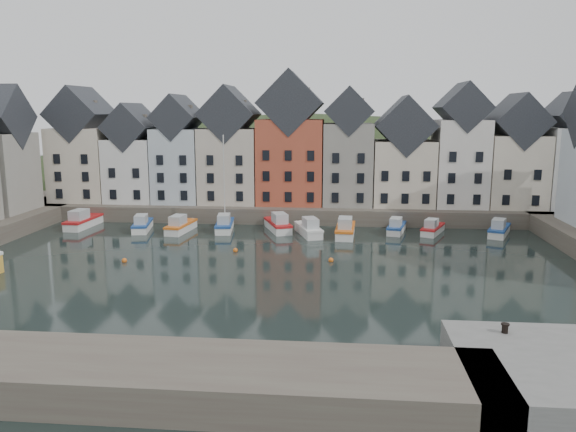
# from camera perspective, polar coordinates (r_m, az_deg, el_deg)

# --- Properties ---
(ground) EXTENTS (260.00, 260.00, 0.00)m
(ground) POSITION_cam_1_polar(r_m,az_deg,el_deg) (50.61, -2.56, -5.99)
(ground) COLOR black
(ground) RESTS_ON ground
(far_quay) EXTENTS (90.00, 16.00, 2.00)m
(far_quay) POSITION_cam_1_polar(r_m,az_deg,el_deg) (79.46, 0.37, 0.90)
(far_quay) COLOR #4F443C
(far_quay) RESTS_ON ground
(near_wall) EXTENTS (50.00, 6.00, 2.00)m
(near_wall) POSITION_cam_1_polar(r_m,az_deg,el_deg) (33.74, -25.77, -14.06)
(near_wall) COLOR #4F443C
(near_wall) RESTS_ON ground
(hillside) EXTENTS (153.60, 70.40, 64.00)m
(hillside) POSITION_cam_1_polar(r_m,az_deg,el_deg) (109.17, 1.55, -6.61)
(hillside) COLOR #21351A
(hillside) RESTS_ON ground
(far_terrace) EXTENTS (72.37, 8.16, 17.78)m
(far_terrace) POSITION_cam_1_polar(r_m,az_deg,el_deg) (76.30, 2.67, 6.45)
(far_terrace) COLOR beige
(far_terrace) RESTS_ON far_quay
(mooring_buoys) EXTENTS (20.50, 5.50, 0.50)m
(mooring_buoys) POSITION_cam_1_polar(r_m,az_deg,el_deg) (56.27, -5.87, -4.15)
(mooring_buoys) COLOR orange
(mooring_buoys) RESTS_ON ground
(boat_a) EXTENTS (2.43, 6.85, 2.60)m
(boat_a) POSITION_cam_1_polar(r_m,az_deg,el_deg) (75.10, -20.13, -0.51)
(boat_a) COLOR silver
(boat_a) RESTS_ON ground
(boat_b) EXTENTS (2.88, 6.13, 2.26)m
(boat_b) POSITION_cam_1_polar(r_m,az_deg,el_deg) (70.99, -14.59, -0.90)
(boat_b) COLOR silver
(boat_b) RESTS_ON ground
(boat_c) EXTENTS (2.61, 6.35, 2.37)m
(boat_c) POSITION_cam_1_polar(r_m,az_deg,el_deg) (69.12, -10.88, -1.02)
(boat_c) COLOR silver
(boat_c) RESTS_ON ground
(boat_d) EXTENTS (2.64, 6.37, 11.82)m
(boat_d) POSITION_cam_1_polar(r_m,az_deg,el_deg) (68.99, -6.47, -0.87)
(boat_d) COLOR silver
(boat_d) RESTS_ON ground
(boat_e) EXTENTS (4.23, 6.94, 2.55)m
(boat_e) POSITION_cam_1_polar(r_m,az_deg,el_deg) (68.50, -1.01, -0.89)
(boat_e) COLOR silver
(boat_e) RESTS_ON ground
(boat_f) EXTENTS (3.85, 6.62, 2.43)m
(boat_f) POSITION_cam_1_polar(r_m,az_deg,el_deg) (66.16, 2.13, -1.34)
(boat_f) COLOR silver
(boat_f) RESTS_ON ground
(boat_g) EXTENTS (2.46, 6.83, 2.58)m
(boat_g) POSITION_cam_1_polar(r_m,az_deg,el_deg) (65.93, 5.84, -1.39)
(boat_g) COLOR silver
(boat_g) RESTS_ON ground
(boat_h) EXTENTS (2.92, 5.74, 2.11)m
(boat_h) POSITION_cam_1_polar(r_m,az_deg,el_deg) (68.80, 10.95, -1.15)
(boat_h) COLOR silver
(boat_h) RESTS_ON ground
(boat_i) EXTENTS (3.66, 5.66, 2.09)m
(boat_i) POSITION_cam_1_polar(r_m,az_deg,el_deg) (69.04, 14.46, -1.26)
(boat_i) COLOR silver
(boat_i) RESTS_ON ground
(boat_j) EXTENTS (3.99, 6.19, 2.28)m
(boat_j) POSITION_cam_1_polar(r_m,az_deg,el_deg) (70.51, 20.65, -1.32)
(boat_j) COLOR silver
(boat_j) RESTS_ON ground
(mooring_bollard) EXTENTS (0.48, 0.48, 0.56)m
(mooring_bollard) POSITION_cam_1_polar(r_m,az_deg,el_deg) (34.92, 21.18, -10.54)
(mooring_bollard) COLOR black
(mooring_bollard) RESTS_ON near_quay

